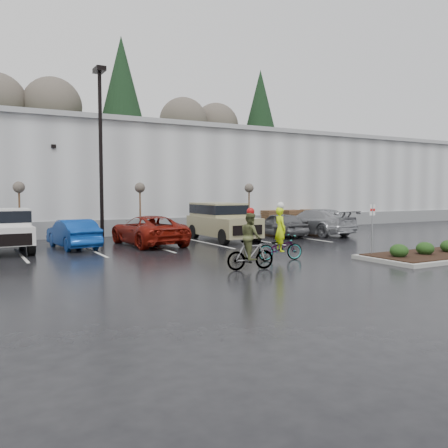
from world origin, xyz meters
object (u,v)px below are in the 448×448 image
pallet_stack_a (271,220)px  car_grey (280,224)px  sapling_east (249,191)px  car_far_silver (314,222)px  suv_tan (223,222)px  pallet_stack_b (291,219)px  car_red (148,230)px  fire_lane_sign (372,223)px  cyclist_hivis (280,242)px  pickup_white (4,230)px  sapling_mid (140,191)px  cyclist_olive (250,247)px  sapling_west (19,191)px  car_blue (73,234)px  pallet_stack_c (310,218)px  lamppost (101,135)px

pallet_stack_a → car_grey: (-2.59, -4.58, 0.04)m
sapling_east → car_far_silver: sapling_east is taller
suv_tan → pallet_stack_a: bearing=36.6°
pallet_stack_b → car_grey: (-4.29, -4.58, 0.04)m
car_red → car_grey: size_ratio=1.27×
fire_lane_sign → car_red: (-6.29, 8.79, -0.67)m
cyclist_hivis → pickup_white: bearing=57.9°
pallet_stack_a → pallet_stack_b: bearing=0.0°
fire_lane_sign → car_grey: (2.11, 9.22, -0.69)m
sapling_mid → cyclist_olive: sapling_mid is taller
sapling_east → sapling_mid: bearing=180.0°
sapling_west → car_far_silver: sapling_west is taller
suv_tan → cyclist_hivis: size_ratio=2.24×
sapling_east → suv_tan: size_ratio=0.63×
pickup_white → cyclist_olive: 11.80m
car_blue → cyclist_olive: bearing=107.8°
fire_lane_sign → suv_tan: (-1.95, 8.86, -0.38)m
pallet_stack_b → car_blue: bearing=-164.4°
suv_tan → sapling_east: bearing=43.6°
sapling_east → pallet_stack_b: sapling_east is taller
pallet_stack_a → pallet_stack_c: size_ratio=1.00×
sapling_mid → fire_lane_sign: sapling_mid is taller
sapling_east → car_blue: bearing=-163.7°
car_grey → car_blue: bearing=3.7°
pallet_stack_a → car_red: (-10.99, -5.01, 0.06)m
pallet_stack_a → pickup_white: 18.03m
sapling_west → sapling_mid: size_ratio=1.00×
car_blue → car_far_silver: size_ratio=0.75×
pickup_white → sapling_east: bearing=12.5°
car_grey → lamppost: bearing=-10.6°
pallet_stack_a → fire_lane_sign: fire_lane_sign is taller
pallet_stack_b → suv_tan: 9.71m
fire_lane_sign → pallet_stack_a: bearing=71.2°
sapling_west → pallet_stack_a: bearing=3.5°
cyclist_hivis → pallet_stack_c: bearing=-33.9°
pallet_stack_c → car_red: car_red is taller
sapling_west → pickup_white: sapling_west is taller
car_red → suv_tan: size_ratio=1.04×
fire_lane_sign → lamppost: bearing=123.5°
sapling_west → car_red: 7.10m
cyclist_olive → suv_tan: bearing=-14.7°
suv_tan → cyclist_olive: bearing=-113.5°
sapling_east → car_grey: size_ratio=0.76×
lamppost → car_blue: size_ratio=2.21×
car_red → cyclist_olive: size_ratio=2.48×
sapling_east → car_blue: sapling_east is taller
pickup_white → car_grey: pickup_white is taller
pallet_stack_c → car_red: bearing=-160.9°
car_blue → car_grey: 11.96m
pallet_stack_a → car_grey: 5.26m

